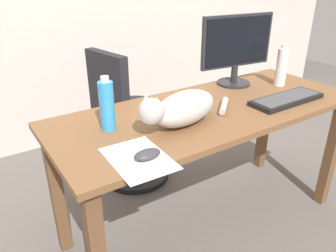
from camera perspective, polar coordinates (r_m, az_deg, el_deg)
The scene contains 10 objects.
ground_plane at distance 2.13m, azimuth 6.24°, elevation -15.98°, with size 8.00×8.00×0.00m, color #59544F.
desk at distance 1.77m, azimuth 7.22°, elevation -0.02°, with size 1.66×0.66×0.75m.
office_chair at distance 2.29m, azimuth -6.90°, elevation -0.17°, with size 0.49×0.48×0.95m.
monitor at distance 2.05m, azimuth 11.73°, elevation 13.08°, with size 0.48×0.20×0.41m.
keyboard at distance 1.90m, azimuth 19.71°, elevation 4.36°, with size 0.44×0.15×0.03m.
cat at distance 1.49m, azimuth 2.40°, elevation 3.09°, with size 0.60×0.26×0.20m.
computer_mouse at distance 1.25m, azimuth -3.57°, elevation -4.91°, with size 0.11×0.06×0.04m, color #333338.
paper_sheet at distance 1.26m, azimuth -5.08°, elevation -5.58°, with size 0.21×0.30×0.00m, color white.
water_bottle at distance 2.13m, azimuth 18.96°, elevation 9.63°, with size 0.07×0.07×0.25m.
spray_bottle at distance 1.46m, azimuth -10.47°, elevation 3.51°, with size 0.06×0.06×0.24m.
Camera 1 is at (-1.06, -1.20, 1.40)m, focal length 35.47 mm.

